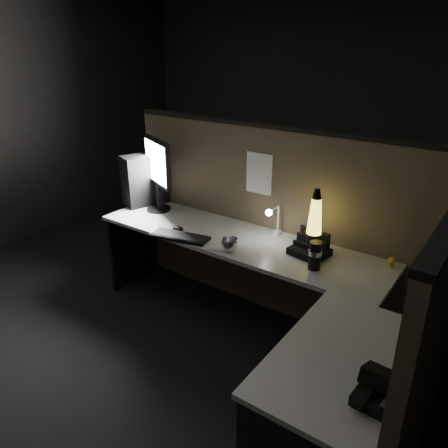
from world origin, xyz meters
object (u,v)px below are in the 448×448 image
Objects in this scene: lava_lamp at (314,227)px; keyboard at (180,237)px; monitor at (157,168)px; desk_phone at (386,392)px; pc_tower at (147,179)px.

keyboard is at bearing -158.76° from lava_lamp.
desk_phone is at bearing -1.17° from monitor.
lava_lamp is (0.90, 0.35, 0.18)m from keyboard.
monitor is at bearing 134.94° from keyboard.
monitor reaches higher than keyboard.
monitor is at bearing 1.01° from pc_tower.
pc_tower reaches higher than desk_phone.
pc_tower is at bearing 177.67° from lava_lamp.
lava_lamp reaches higher than keyboard.
keyboard is 1.87m from desk_phone.
desk_phone is (1.72, -0.73, 0.04)m from keyboard.
monitor is 2.52m from desk_phone.
monitor is 1.39× the size of keyboard.
pc_tower is 1.00× the size of keyboard.
monitor is (0.20, -0.07, 0.15)m from pc_tower.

